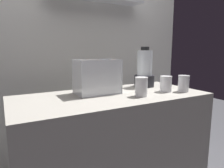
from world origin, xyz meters
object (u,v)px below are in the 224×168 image
at_px(juice_cup_mango_left, 166,85).
at_px(juice_cup_pomegranate_middle, 183,85).
at_px(blender_pitcher, 144,71).
at_px(carrot_display_bin, 98,82).
at_px(juice_cup_pomegranate_far_left, 141,87).

relative_size(juice_cup_mango_left, juice_cup_pomegranate_middle, 0.96).
bearing_deg(blender_pitcher, juice_cup_pomegranate_middle, -68.02).
height_order(carrot_display_bin, juice_cup_pomegranate_far_left, carrot_display_bin).
bearing_deg(blender_pitcher, juice_cup_pomegranate_far_left, -130.22).
xyz_separation_m(blender_pitcher, juice_cup_pomegranate_far_left, (-0.26, -0.30, -0.08)).
height_order(juice_cup_pomegranate_far_left, juice_cup_mango_left, juice_cup_pomegranate_far_left).
bearing_deg(juice_cup_mango_left, blender_pitcher, 92.22).
distance_m(juice_cup_mango_left, juice_cup_pomegranate_middle, 0.14).
distance_m(juice_cup_pomegranate_far_left, juice_cup_pomegranate_middle, 0.39).
xyz_separation_m(carrot_display_bin, juice_cup_mango_left, (0.50, -0.19, -0.03)).
bearing_deg(juice_cup_pomegranate_far_left, juice_cup_pomegranate_middle, -3.72).
relative_size(blender_pitcher, juice_cup_mango_left, 2.85).
height_order(blender_pitcher, juice_cup_mango_left, blender_pitcher).
distance_m(blender_pitcher, juice_cup_mango_left, 0.28).
bearing_deg(juice_cup_pomegranate_far_left, carrot_display_bin, 135.38).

